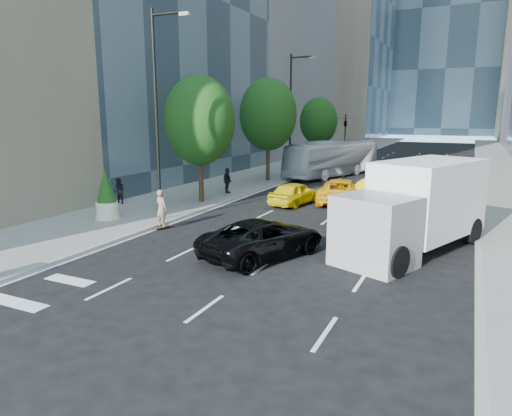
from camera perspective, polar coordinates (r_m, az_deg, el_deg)
The scene contains 22 objects.
ground at distance 16.94m, azimuth -2.17°, elevation -6.84°, with size 160.00×160.00×0.00m, color black.
sidewalk_left at distance 47.49m, azimuth 4.86°, elevation 5.25°, with size 6.00×120.00×0.15m, color slate.
sidewalk_right at distance 44.64m, azimuth 28.40°, elevation 3.47°, with size 4.00×120.00×0.15m, color slate.
tower_left_end at distance 112.96m, azimuth 10.43°, elevation 24.12°, with size 20.00×28.00×60.00m, color #2E3D48.
lamp_near at distance 22.84m, azimuth -12.04°, elevation 12.53°, with size 2.13×0.22×10.00m.
lamp_far at distance 38.76m, azimuth 4.57°, elevation 12.31°, with size 2.13×0.22×10.00m.
tree_near at distance 27.46m, azimuth -7.06°, elevation 10.76°, with size 4.20×4.20×7.46m.
tree_mid at distance 36.32m, azimuth 1.53°, elevation 11.60°, with size 4.50×4.50×7.99m.
tree_far at distance 48.51m, azimuth 7.82°, elevation 10.71°, with size 3.90×3.90×6.92m.
traffic_signal at distance 55.99m, azimuth 11.12°, elevation 10.32°, with size 2.48×0.53×5.20m.
skateboarder at distance 21.98m, azimuth -11.74°, elevation -0.34°, with size 0.65×0.43×1.78m, color #836A52.
black_sedan_lincoln at distance 17.43m, azimuth 0.89°, elevation -3.79°, with size 2.42×5.24×1.46m, color black.
black_sedan_mercedes at distance 19.66m, azimuth 14.29°, elevation -2.13°, with size 2.26×5.56×1.61m, color black.
taxi_a at distance 27.52m, azimuth 4.84°, elevation 1.86°, with size 1.65×4.09×1.39m, color yellow.
taxi_b at distance 29.03m, azimuth 15.29°, elevation 2.10°, with size 1.58×4.54×1.50m, color yellow.
taxi_c at distance 28.53m, azimuth 10.55°, elevation 2.14°, with size 2.46×5.34×1.48m, color #F6AD0C.
taxi_d at distance 30.31m, azimuth 18.44°, elevation 2.14°, with size 1.86×4.57×1.33m, color #DCC10B.
city_bus at distance 40.56m, azimuth 9.55°, elevation 6.12°, with size 2.60×11.11×3.10m, color silver.
box_truck at distance 18.98m, azimuth 19.29°, elevation 0.17°, with size 5.26×7.86×3.55m.
pedestrian_a at distance 28.09m, azimuth -16.72°, elevation 2.05°, with size 0.74×0.58×1.53m, color black.
pedestrian_b at distance 30.53m, azimuth -3.60°, elevation 3.43°, with size 1.00×0.42×1.70m, color black.
planter_shrub at distance 24.19m, azimuth -18.21°, elevation 1.59°, with size 1.08×1.08×2.59m.
Camera 1 is at (7.41, -14.25, 5.39)m, focal length 32.00 mm.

